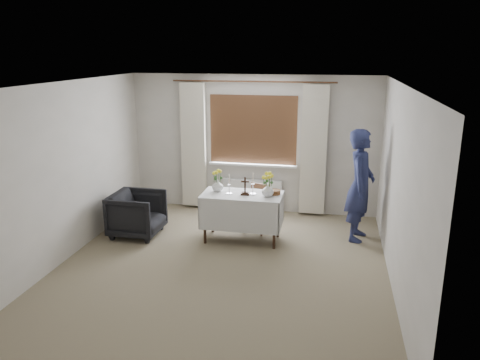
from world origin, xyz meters
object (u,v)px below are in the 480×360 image
wooden_chair (257,209)px  person (360,185)px  altar_table (242,217)px  armchair (137,214)px  wooden_cross (245,186)px  flower_vase_right (268,190)px  flower_vase_left (218,185)px

wooden_chair → person: size_ratio=0.45×
person → altar_table: bearing=114.0°
wooden_chair → armchair: (-1.86, -0.54, -0.04)m
wooden_cross → flower_vase_right: 0.36m
person → flower_vase_right: size_ratio=9.01×
wooden_chair → flower_vase_right: size_ratio=4.02×
person → armchair: bearing=109.3°
armchair → flower_vase_right: bearing=-87.2°
flower_vase_left → armchair: bearing=-171.4°
altar_table → person: bearing=13.7°
altar_table → armchair: (-1.70, -0.12, -0.02)m
flower_vase_right → person: bearing=19.0°
wooden_cross → flower_vase_right: (0.35, -0.01, -0.04)m
wooden_cross → altar_table: bearing=144.0°
wooden_chair → flower_vase_left: flower_vase_left is taller
wooden_cross → flower_vase_right: bearing=-9.5°
armchair → wooden_cross: wooden_cross is taller
wooden_chair → armchair: size_ratio=1.00×
altar_table → person: (1.79, 0.43, 0.50)m
wooden_chair → wooden_cross: bearing=-90.5°
armchair → altar_table: bearing=-85.3°
altar_table → armchair: altar_table is taller
person → wooden_cross: size_ratio=6.25×
flower_vase_left → flower_vase_right: size_ratio=0.95×
person → wooden_cross: person is taller
armchair → flower_vase_left: 1.40m
wooden_chair → wooden_cross: 0.68m
flower_vase_left → person: bearing=9.3°
altar_table → flower_vase_right: (0.40, -0.04, 0.48)m
person → flower_vase_right: person is taller
wooden_cross → flower_vase_right: size_ratio=1.44×
altar_table → flower_vase_right: 0.63m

